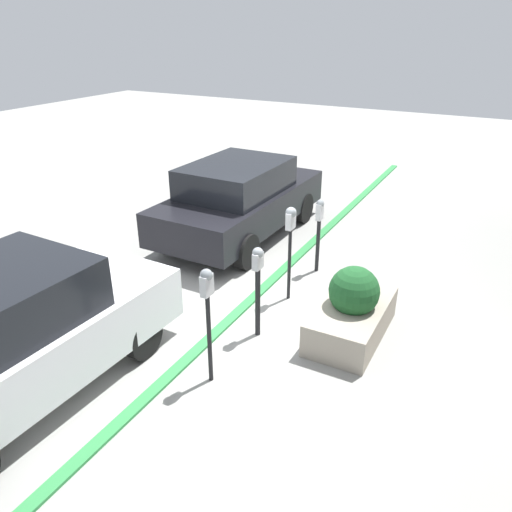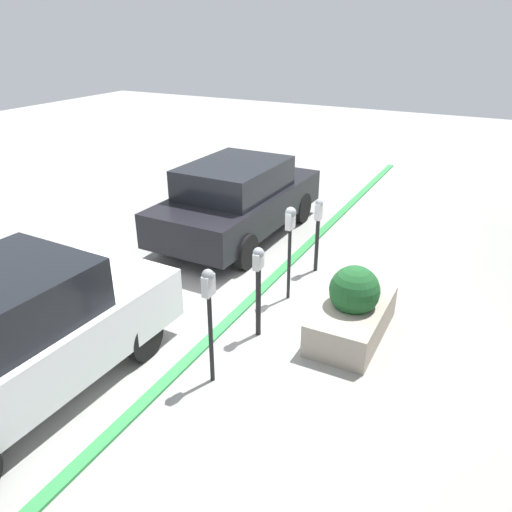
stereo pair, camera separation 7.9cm
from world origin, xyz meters
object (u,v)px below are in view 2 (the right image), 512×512
planter_box (353,310)px  parked_car_front (7,338)px  parking_meter_second (258,277)px  parked_car_middle (238,199)px  parking_meter_nearest (209,302)px  parking_meter_fourth (318,224)px  parking_meter_middle (290,230)px

planter_box → parked_car_front: 4.41m
parking_meter_second → parked_car_middle: 3.66m
parking_meter_nearest → parked_car_middle: size_ratio=0.37×
parking_meter_second → planter_box: bearing=-62.5°
parking_meter_nearest → parking_meter_fourth: parking_meter_nearest is taller
parking_meter_second → parked_car_front: size_ratio=0.33×
parking_meter_nearest → parked_car_front: (-1.31, 1.89, -0.31)m
parked_car_middle → parking_meter_middle: bearing=-132.7°
parking_meter_nearest → parking_meter_fourth: 3.46m
planter_box → parked_car_front: (-3.09, 3.12, 0.43)m
parking_meter_second → parked_car_front: 3.14m
parked_car_middle → parking_meter_fourth: bearing=-109.6°
planter_box → parking_meter_middle: bearing=66.3°
parking_meter_nearest → parking_meter_middle: bearing=0.0°
parking_meter_fourth → parked_car_middle: size_ratio=0.32×
parking_meter_middle → parking_meter_fourth: (1.13, -0.03, -0.29)m
planter_box → parked_car_front: size_ratio=0.40×
planter_box → parked_car_middle: parked_car_middle is taller
parking_meter_middle → parking_meter_fourth: 1.17m
parking_meter_nearest → parked_car_middle: (4.20, 1.98, -0.32)m
parking_meter_nearest → parking_meter_middle: (2.32, 0.00, 0.06)m
parking_meter_middle → parked_car_middle: 2.76m
parking_meter_nearest → parking_meter_second: 1.18m
parking_meter_middle → planter_box: parking_meter_middle is taller
parking_meter_middle → parking_meter_nearest: bearing=-180.0°
parking_meter_fourth → parked_car_middle: parked_car_middle is taller
parked_car_middle → planter_box: bearing=-126.1°
parking_meter_second → parking_meter_middle: parking_meter_middle is taller
parking_meter_middle → parked_car_front: bearing=152.4°
planter_box → parking_meter_second: bearing=117.5°
parking_meter_second → parking_meter_fourth: 2.29m
planter_box → parked_car_front: bearing=134.7°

